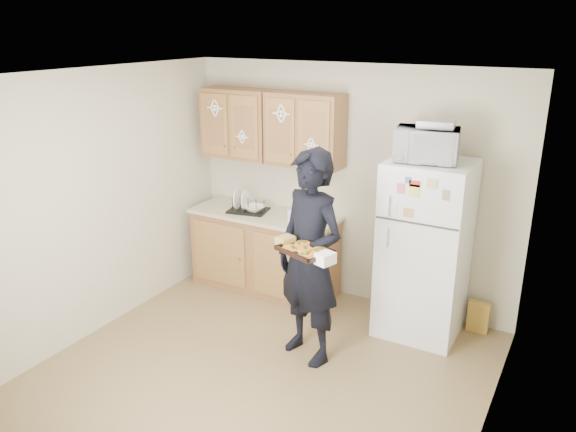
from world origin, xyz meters
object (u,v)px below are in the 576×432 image
(person, at_px, (310,258))
(baking_tray, at_px, (305,251))
(refrigerator, at_px, (424,249))
(dish_rack, at_px, (248,204))
(microwave, at_px, (427,145))

(person, distance_m, baking_tray, 0.36)
(refrigerator, xyz_separation_m, baking_tray, (-0.64, -1.21, 0.29))
(dish_rack, bearing_deg, person, -37.01)
(dish_rack, bearing_deg, baking_tray, -42.27)
(microwave, xyz_separation_m, dish_rack, (-1.94, 0.06, -0.87))
(refrigerator, distance_m, dish_rack, 1.99)
(person, bearing_deg, baking_tray, -51.71)
(person, xyz_separation_m, baking_tray, (0.10, -0.28, 0.19))
(refrigerator, height_order, dish_rack, refrigerator)
(refrigerator, bearing_deg, baking_tray, -117.61)
(microwave, relative_size, dish_rack, 1.31)
(baking_tray, bearing_deg, microwave, 82.30)
(person, relative_size, baking_tray, 4.70)
(refrigerator, height_order, baking_tray, refrigerator)
(refrigerator, xyz_separation_m, microwave, (-0.05, -0.05, 1.00))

